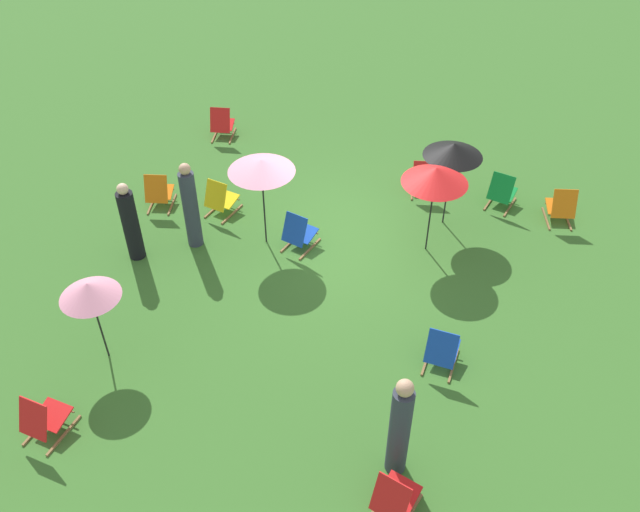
% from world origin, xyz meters
% --- Properties ---
extents(ground_plane, '(40.00, 40.00, 0.00)m').
position_xyz_m(ground_plane, '(0.00, 0.00, 0.00)').
color(ground_plane, '#386B28').
extents(deckchair_0, '(0.48, 0.76, 0.83)m').
position_xyz_m(deckchair_0, '(-2.60, 2.55, 0.37)').
color(deckchair_0, olive).
rests_on(deckchair_0, ground).
extents(deckchair_1, '(0.68, 0.87, 0.83)m').
position_xyz_m(deckchair_1, '(-4.03, -2.14, 0.37)').
color(deckchair_1, olive).
rests_on(deckchair_1, ground).
extents(deckchair_2, '(0.62, 0.84, 0.83)m').
position_xyz_m(deckchair_2, '(0.69, 0.55, 0.37)').
color(deckchair_2, olive).
rests_on(deckchair_2, ground).
extents(deckchair_3, '(0.58, 0.82, 0.83)m').
position_xyz_m(deckchair_3, '(2.64, 0.07, 0.37)').
color(deckchair_3, olive).
rests_on(deckchair_3, ground).
extents(deckchair_4, '(0.66, 0.86, 0.83)m').
position_xyz_m(deckchair_4, '(-1.13, -2.16, 0.37)').
color(deckchair_4, olive).
rests_on(deckchair_4, ground).
extents(deckchair_5, '(0.51, 0.78, 0.83)m').
position_xyz_m(deckchair_5, '(2.54, 5.89, 0.37)').
color(deckchair_5, olive).
rests_on(deckchair_5, ground).
extents(deckchair_6, '(0.68, 0.87, 0.83)m').
position_xyz_m(deckchair_6, '(3.97, 0.30, 0.37)').
color(deckchair_6, olive).
rests_on(deckchair_6, ground).
extents(deckchair_8, '(0.63, 0.84, 0.83)m').
position_xyz_m(deckchair_8, '(-2.58, 5.29, 0.37)').
color(deckchair_8, olive).
rests_on(deckchair_8, ground).
extents(deckchair_9, '(0.65, 0.85, 0.83)m').
position_xyz_m(deckchair_9, '(4.05, -2.77, 0.37)').
color(deckchair_9, olive).
rests_on(deckchair_9, ground).
extents(deckchair_10, '(0.60, 0.83, 0.83)m').
position_xyz_m(deckchair_10, '(-2.81, -2.26, 0.37)').
color(deckchair_10, olive).
rests_on(deckchair_10, ground).
extents(umbrella_0, '(1.16, 1.16, 1.88)m').
position_xyz_m(umbrella_0, '(-1.81, -1.27, 1.74)').
color(umbrella_0, black).
rests_on(umbrella_0, ground).
extents(umbrella_1, '(1.26, 1.26, 1.92)m').
position_xyz_m(umbrella_1, '(1.38, 0.60, 1.79)').
color(umbrella_1, black).
rests_on(umbrella_1, ground).
extents(umbrella_2, '(0.95, 0.95, 1.63)m').
position_xyz_m(umbrella_2, '(2.61, 4.27, 1.49)').
color(umbrella_2, black).
rests_on(umbrella_2, ground).
extents(umbrella_3, '(1.23, 1.23, 1.90)m').
position_xyz_m(umbrella_3, '(-1.68, -0.29, 1.74)').
color(umbrella_3, black).
rests_on(umbrella_3, ground).
extents(person_0, '(0.42, 0.42, 1.88)m').
position_xyz_m(person_0, '(-2.42, 4.61, 0.91)').
color(person_0, '#333847').
rests_on(person_0, ground).
extents(person_1, '(0.39, 0.39, 1.86)m').
position_xyz_m(person_1, '(2.68, 1.14, 0.89)').
color(person_1, '#333847').
rests_on(person_1, ground).
extents(person_2, '(0.42, 0.42, 1.69)m').
position_xyz_m(person_2, '(3.56, 1.89, 0.79)').
color(person_2, black).
rests_on(person_2, ground).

